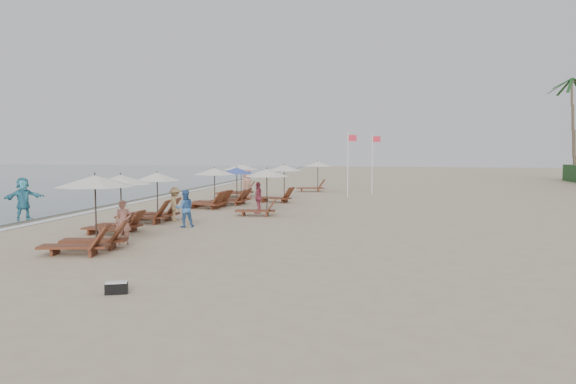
% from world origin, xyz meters
% --- Properties ---
extents(ground, '(160.00, 160.00, 0.00)m').
position_xyz_m(ground, '(0.00, 0.00, 0.00)').
color(ground, tan).
rests_on(ground, ground).
extents(wet_sand_band, '(3.20, 140.00, 0.01)m').
position_xyz_m(wet_sand_band, '(-12.50, 10.00, 0.00)').
color(wet_sand_band, '#6B5E4C').
rests_on(wet_sand_band, ground).
extents(foam_line, '(0.50, 140.00, 0.02)m').
position_xyz_m(foam_line, '(-11.20, 10.00, 0.01)').
color(foam_line, white).
rests_on(foam_line, ground).
extents(lounger_station_0, '(2.78, 2.42, 2.39)m').
position_xyz_m(lounger_station_0, '(-5.29, -4.35, 1.19)').
color(lounger_station_0, brown).
rests_on(lounger_station_0, ground).
extents(lounger_station_1, '(2.54, 2.38, 2.22)m').
position_xyz_m(lounger_station_1, '(-6.36, -0.57, 1.23)').
color(lounger_station_1, brown).
rests_on(lounger_station_1, ground).
extents(lounger_station_2, '(2.67, 2.24, 2.16)m').
position_xyz_m(lounger_station_2, '(-6.53, 2.78, 0.93)').
color(lounger_station_2, brown).
rests_on(lounger_station_2, ground).
extents(lounger_station_3, '(2.70, 2.50, 2.16)m').
position_xyz_m(lounger_station_3, '(-5.86, 8.80, 1.06)').
color(lounger_station_3, brown).
rests_on(lounger_station_3, ground).
extents(lounger_station_4, '(2.48, 2.06, 2.12)m').
position_xyz_m(lounger_station_4, '(-5.20, 10.83, 1.01)').
color(lounger_station_4, brown).
rests_on(lounger_station_4, ground).
extents(lounger_station_5, '(2.89, 2.44, 2.17)m').
position_xyz_m(lounger_station_5, '(-6.38, 15.76, 1.05)').
color(lounger_station_5, brown).
rests_on(lounger_station_5, ground).
extents(inland_station_0, '(2.64, 2.24, 2.22)m').
position_xyz_m(inland_station_0, '(-2.27, 5.92, 1.41)').
color(inland_station_0, brown).
rests_on(inland_station_0, ground).
extents(inland_station_1, '(2.76, 2.24, 2.22)m').
position_xyz_m(inland_station_1, '(-2.83, 12.70, 1.35)').
color(inland_station_1, brown).
rests_on(inland_station_1, ground).
extents(inland_station_2, '(2.78, 2.24, 2.22)m').
position_xyz_m(inland_station_2, '(-2.03, 21.32, 1.34)').
color(inland_station_2, brown).
rests_on(inland_station_2, ground).
extents(beachgoer_near, '(0.65, 0.58, 1.49)m').
position_xyz_m(beachgoer_near, '(-4.93, -2.83, 0.74)').
color(beachgoer_near, '#AB6C5C').
rests_on(beachgoer_near, ground).
extents(beachgoer_mid_a, '(0.93, 0.87, 1.53)m').
position_xyz_m(beachgoer_mid_a, '(-4.44, 1.47, 0.77)').
color(beachgoer_mid_a, '#3664A4').
rests_on(beachgoer_mid_a, ground).
extents(beachgoer_mid_b, '(1.03, 1.11, 1.50)m').
position_xyz_m(beachgoer_mid_b, '(-5.55, 3.14, 0.75)').
color(beachgoer_mid_b, '#93764A').
rests_on(beachgoer_mid_b, ground).
extents(beachgoer_far_a, '(0.40, 0.92, 1.56)m').
position_xyz_m(beachgoer_far_a, '(-2.70, 6.83, 0.78)').
color(beachgoer_far_a, '#BD4B67').
rests_on(beachgoer_far_a, ground).
extents(beachgoer_far_b, '(0.81, 1.05, 1.91)m').
position_xyz_m(beachgoer_far_b, '(-5.25, 14.02, 0.95)').
color(beachgoer_far_b, tan).
rests_on(beachgoer_far_b, ground).
extents(waterline_walker, '(1.43, 1.80, 1.91)m').
position_xyz_m(waterline_walker, '(-12.49, 2.38, 0.96)').
color(waterline_walker, teal).
rests_on(waterline_walker, ground).
extents(duffel_bag, '(0.54, 0.40, 0.27)m').
position_xyz_m(duffel_bag, '(-2.01, -8.84, 0.14)').
color(duffel_bag, black).
rests_on(duffel_bag, ground).
extents(flag_pole_near, '(0.59, 0.08, 4.29)m').
position_xyz_m(flag_pole_near, '(0.88, 16.84, 2.38)').
color(flag_pole_near, silver).
rests_on(flag_pole_near, ground).
extents(flag_pole_far, '(0.59, 0.08, 4.26)m').
position_xyz_m(flag_pole_far, '(2.33, 19.61, 2.37)').
color(flag_pole_far, silver).
rests_on(flag_pole_far, ground).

